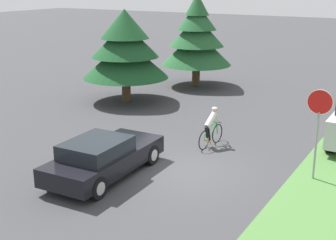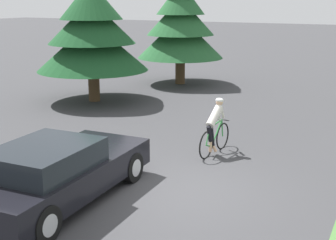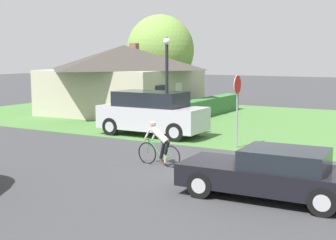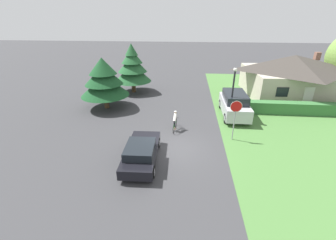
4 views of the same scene
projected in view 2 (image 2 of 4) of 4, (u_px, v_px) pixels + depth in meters
The scene contains 5 objects.
ground_plane at pixel (173, 192), 9.99m from camera, with size 140.00×140.00×0.00m, color #38383A.
sedan_left_lane at pixel (57, 172), 9.33m from camera, with size 1.99×4.49×1.30m.
cyclist at pixel (215, 128), 12.32m from camera, with size 0.44×1.71×1.49m.
conifer_tall_near at pixel (92, 33), 18.21m from camera, with size 4.37×4.37×4.67m.
conifer_tall_far at pixel (180, 24), 22.00m from camera, with size 4.07×4.07×5.35m.
Camera 2 is at (4.07, -8.34, 4.01)m, focal length 50.00 mm.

